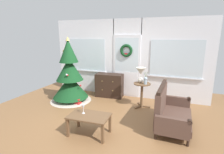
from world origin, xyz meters
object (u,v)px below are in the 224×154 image
dresser_cabinet (109,85)px  side_table (142,90)px  table_lamp (141,73)px  gift_box (78,101)px  settee_sofa (169,111)px  wine_glass (83,107)px  flower_vase (146,80)px  coffee_table (89,118)px  christmas_tree (70,78)px

dresser_cabinet → side_table: 1.30m
table_lamp → gift_box: bearing=-163.5°
settee_sofa → wine_glass: 1.91m
dresser_cabinet → gift_box: bearing=-122.8°
dresser_cabinet → table_lamp: table_lamp is taller
flower_vase → coffee_table: flower_vase is taller
dresser_cabinet → settee_sofa: 2.46m
side_table → gift_box: side_table is taller
christmas_tree → dresser_cabinet: size_ratio=2.15×
flower_vase → christmas_tree: bearing=-174.7°
dresser_cabinet → christmas_tree: bearing=-142.3°
settee_sofa → coffee_table: (-1.54, -0.92, -0.01)m
dresser_cabinet → coffee_table: dresser_cabinet is taller
side_table → wine_glass: size_ratio=3.62×
table_lamp → wine_glass: 2.05m
table_lamp → flower_vase: size_ratio=1.26×
dresser_cabinet → settee_sofa: size_ratio=0.66×
flower_vase → coffee_table: (-0.83, -1.77, -0.46)m
table_lamp → settee_sofa: bearing=-47.9°
table_lamp → dresser_cabinet: bearing=157.6°
table_lamp → wine_glass: bearing=-114.2°
side_table → coffee_table: size_ratio=0.82×
coffee_table → gift_box: coffee_table is taller
side_table → dresser_cabinet: bearing=157.0°
wine_glass → gift_box: 1.69m
wine_glass → gift_box: bearing=126.2°
christmas_tree → wine_glass: bearing=-48.8°
christmas_tree → wine_glass: size_ratio=10.21×
christmas_tree → flower_vase: christmas_tree is taller
settee_sofa → table_lamp: size_ratio=3.17×
christmas_tree → flower_vase: bearing=5.3°
side_table → flower_vase: 0.34m
table_lamp → wine_glass: size_ratio=2.26×
dresser_cabinet → flower_vase: size_ratio=2.64×
settee_sofa → flower_vase: size_ratio=3.98×
settee_sofa → christmas_tree: bearing=168.0°
christmas_tree → flower_vase: (2.31, 0.22, 0.09)m
settee_sofa → side_table: bearing=131.3°
christmas_tree → side_table: 2.24m
gift_box → settee_sofa: bearing=-9.3°
gift_box → dresser_cabinet: bearing=57.2°
coffee_table → wine_glass: bearing=164.1°
christmas_tree → dresser_cabinet: (1.02, 0.78, -0.34)m
coffee_table → settee_sofa: bearing=30.8°
christmas_tree → coffee_table: bearing=-46.5°
flower_vase → wine_glass: size_ratio=1.79×
flower_vase → wine_glass: 2.01m
settee_sofa → flower_vase: (-0.71, 0.86, 0.45)m
christmas_tree → gift_box: size_ratio=11.33×
side_table → gift_box: bearing=-165.1°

